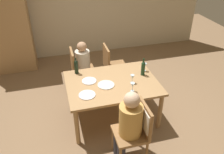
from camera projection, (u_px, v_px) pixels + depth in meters
ground_plane at (112, 115)px, 4.24m from camera, size 10.00×10.00×0.00m
rear_room_partition at (83, 2)px, 5.78m from camera, size 6.40×0.12×2.70m
armoire_cabinet at (3, 24)px, 5.13m from camera, size 1.18×0.62×2.18m
dining_table at (112, 86)px, 3.90m from camera, size 1.50×1.12×0.72m
chair_far_left at (79, 68)px, 4.63m from camera, size 0.44×0.44×0.92m
chair_near at (139, 125)px, 3.18m from camera, size 0.46×0.44×0.92m
chair_far_right at (112, 64)px, 4.78m from camera, size 0.44×0.44×0.92m
person_woman_host at (84, 63)px, 4.60m from camera, size 0.32×0.28×1.08m
person_man_bearded at (129, 123)px, 3.11m from camera, size 0.36×0.32×1.16m
wine_bottle_tall_green at (76, 67)px, 4.03m from camera, size 0.07×0.07×0.30m
wine_bottle_dark_red at (143, 68)px, 3.99m from camera, size 0.07×0.07×0.32m
wine_glass_near_left at (133, 85)px, 3.59m from camera, size 0.07×0.07×0.15m
wine_glass_centre at (132, 77)px, 3.79m from camera, size 0.07×0.07×0.15m
wine_glass_near_right at (145, 66)px, 4.12m from camera, size 0.07×0.07×0.15m
dinner_plate_host at (106, 85)px, 3.78m from camera, size 0.27×0.27×0.01m
dinner_plate_guest_left at (87, 95)px, 3.54m from camera, size 0.26×0.26×0.01m
dinner_plate_guest_right at (89, 81)px, 3.88m from camera, size 0.24×0.24×0.01m
handbag at (131, 78)px, 5.10m from camera, size 0.12×0.28×0.22m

